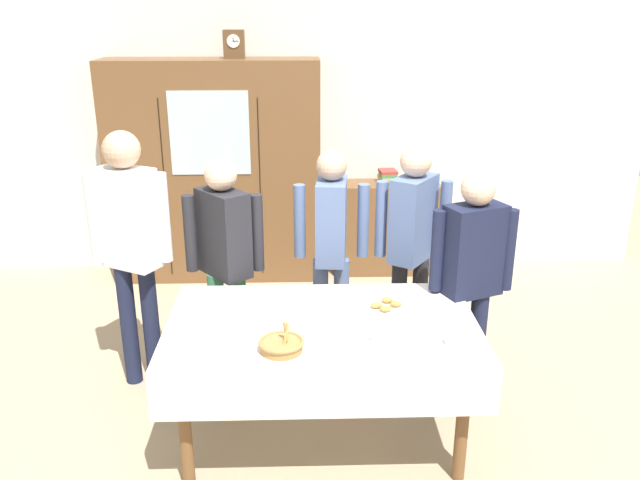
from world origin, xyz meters
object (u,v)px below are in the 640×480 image
tea_cup_back_edge (235,329)px  person_behind_table_right (225,250)px  book_stack (388,177)px  person_near_right_end (331,237)px  tea_cup_far_right (308,316)px  bookshelf_low (386,228)px  tea_cup_near_left (378,338)px  spoon_mid_left (312,299)px  pastry_plate (386,307)px  person_by_cabinet (412,235)px  spoon_far_right (423,325)px  wall_cabinet (215,172)px  tea_cup_front_edge (453,341)px  mantel_clock (234,44)px  dining_table (322,341)px  person_beside_shelf (471,268)px  person_behind_table_left (130,235)px  bread_basket (281,345)px

tea_cup_back_edge → person_behind_table_right: size_ratio=0.08×
book_stack → person_near_right_end: 1.75m
tea_cup_far_right → bookshelf_low: bearing=73.2°
tea_cup_near_left → spoon_mid_left: size_ratio=1.09×
pastry_plate → person_by_cabinet: bearing=70.3°
tea_cup_near_left → spoon_far_right: (0.27, 0.19, -0.02)m
spoon_far_right → wall_cabinet: bearing=119.3°
wall_cabinet → tea_cup_front_edge: wall_cabinet is taller
mantel_clock → person_behind_table_right: mantel_clock is taller
bookshelf_low → person_near_right_end: person_near_right_end is taller
spoon_far_right → person_near_right_end: (-0.47, 1.02, 0.16)m
spoon_mid_left → person_behind_table_right: (-0.57, 0.43, 0.16)m
dining_table → mantel_clock: size_ratio=7.33×
bookshelf_low → person_beside_shelf: size_ratio=0.63×
wall_cabinet → person_behind_table_left: bearing=-99.3°
tea_cup_far_right → person_by_cabinet: 1.16m
person_behind_table_right → person_beside_shelf: bearing=-12.8°
bread_basket → person_near_right_end: person_near_right_end is taller
book_stack → tea_cup_near_left: (-0.41, -2.85, -0.15)m
pastry_plate → spoon_far_right: pastry_plate is taller
person_near_right_end → tea_cup_far_right: bearing=-100.5°
pastry_plate → spoon_mid_left: (-0.44, 0.15, -0.01)m
tea_cup_back_edge → spoon_mid_left: 0.60m
wall_cabinet → tea_cup_far_right: 2.66m
dining_table → tea_cup_back_edge: size_ratio=13.53×
mantel_clock → person_by_cabinet: 2.42m
pastry_plate → dining_table: bearing=-152.9°
mantel_clock → spoon_far_right: mantel_clock is taller
wall_cabinet → tea_cup_front_edge: bearing=-61.0°
bread_basket → spoon_mid_left: 0.64m
dining_table → bread_basket: 0.38m
dining_table → tea_cup_front_edge: tea_cup_front_edge is taller
bookshelf_low → pastry_plate: bearing=-97.5°
pastry_plate → person_behind_table_left: bearing=162.4°
pastry_plate → bread_basket: bearing=-141.9°
bread_basket → mantel_clock: bearing=99.0°
wall_cabinet → tea_cup_far_right: size_ratio=15.58×
bookshelf_low → tea_cup_near_left: bookshelf_low is taller
wall_cabinet → tea_cup_near_left: (1.19, -2.80, -0.21)m
book_stack → person_beside_shelf: size_ratio=0.15×
spoon_far_right → person_by_cabinet: 1.00m
dining_table → spoon_mid_left: (-0.05, 0.34, 0.10)m
tea_cup_near_left → tea_cup_back_edge: size_ratio=1.00×
tea_cup_front_edge → person_beside_shelf: person_beside_shelf is taller
bread_basket → person_beside_shelf: size_ratio=0.16×
tea_cup_back_edge → person_behind_table_right: (-0.14, 0.85, 0.14)m
book_stack → person_behind_table_right: 2.29m
wall_cabinet → pastry_plate: bearing=-61.8°
bread_basket → person_near_right_end: bearing=76.0°
book_stack → tea_cup_back_edge: (-1.18, -2.72, -0.15)m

